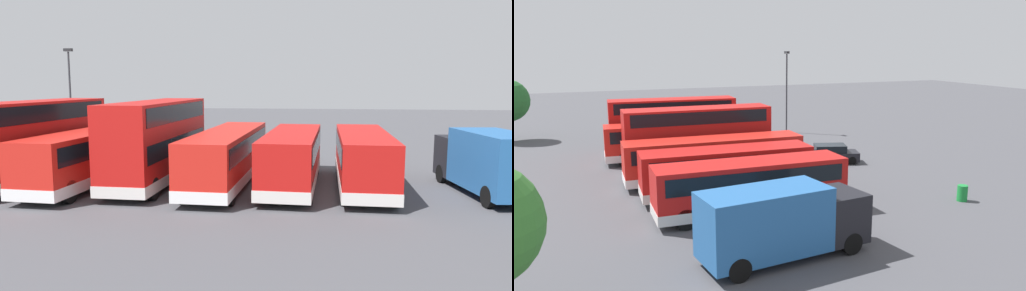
% 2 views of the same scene
% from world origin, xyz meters
% --- Properties ---
extents(ground_plane, '(140.00, 140.00, 0.00)m').
position_xyz_m(ground_plane, '(0.00, 0.00, 0.00)').
color(ground_plane, '#47474C').
extents(bus_single_deck_near_end, '(2.80, 10.61, 2.95)m').
position_xyz_m(bus_single_deck_near_end, '(-9.23, 9.04, 1.62)').
color(bus_single_deck_near_end, '#B71411').
rests_on(bus_single_deck_near_end, ground).
extents(bus_single_deck_second, '(3.07, 10.52, 2.95)m').
position_xyz_m(bus_single_deck_second, '(-5.51, 9.20, 1.62)').
color(bus_single_deck_second, '#B71411').
rests_on(bus_single_deck_second, ground).
extents(bus_single_deck_third, '(2.99, 12.06, 2.95)m').
position_xyz_m(bus_single_deck_third, '(-1.95, 8.95, 1.62)').
color(bus_single_deck_third, red).
rests_on(bus_single_deck_third, ground).
extents(bus_double_decker_fourth, '(2.82, 10.79, 4.55)m').
position_xyz_m(bus_double_decker_fourth, '(1.95, 9.06, 2.45)').
color(bus_double_decker_fourth, '#B71411').
rests_on(bus_double_decker_fourth, ground).
extents(bus_single_deck_fifth, '(3.24, 11.76, 2.95)m').
position_xyz_m(bus_single_deck_fifth, '(5.43, 9.65, 1.62)').
color(bus_single_deck_fifth, red).
rests_on(bus_single_deck_fifth, ground).
extents(bus_double_decker_sixth, '(3.24, 10.74, 4.55)m').
position_xyz_m(bus_double_decker_sixth, '(8.77, 9.47, 2.45)').
color(bus_double_decker_sixth, '#B71411').
rests_on(bus_double_decker_sixth, ground).
extents(box_truck_blue, '(3.34, 7.74, 3.20)m').
position_xyz_m(box_truck_blue, '(-15.21, 9.86, 1.71)').
color(box_truck_blue, '#235999').
rests_on(box_truck_blue, ground).
extents(car_hatchback_silver, '(2.98, 4.33, 1.43)m').
position_xyz_m(car_hatchback_silver, '(-0.23, -1.02, 0.70)').
color(car_hatchback_silver, black).
rests_on(car_hatchback_silver, ground).
extents(lamp_post_tall, '(0.70, 0.30, 8.39)m').
position_xyz_m(lamp_post_tall, '(13.67, -3.42, 4.88)').
color(lamp_post_tall, '#38383D').
rests_on(lamp_post_tall, ground).
extents(waste_bin_yellow, '(0.60, 0.60, 0.95)m').
position_xyz_m(waste_bin_yellow, '(-11.83, -3.30, 0.47)').
color(waste_bin_yellow, '#197F33').
rests_on(waste_bin_yellow, ground).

